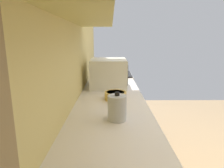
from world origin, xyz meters
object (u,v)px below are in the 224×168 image
bowl (115,95)px  kettle (117,108)px  oven_range (111,102)px  microwave (109,73)px

bowl → kettle: 0.47m
oven_range → kettle: bearing=-178.9°
oven_range → microwave: bearing=177.5°
microwave → bowl: bearing=-172.9°
oven_range → bowl: (-1.26, -0.03, 0.48)m
bowl → kettle: size_ratio=1.02×
oven_range → bowl: 1.35m
microwave → kettle: bearing=-176.2°
bowl → kettle: kettle is taller
microwave → bowl: 0.53m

